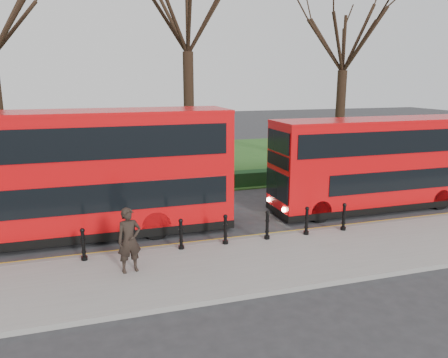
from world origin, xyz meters
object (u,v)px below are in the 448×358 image
object	(u,v)px
bollard_row	(225,230)
bus_lead	(71,175)
bus_rear	(382,164)
pedestrian	(129,240)

from	to	relation	value
bollard_row	bus_lead	distance (m)	5.92
bus_rear	pedestrian	distance (m)	12.06
bus_lead	bus_rear	world-z (taller)	bus_lead
bus_rear	pedestrian	bearing A→B (deg)	-161.73
bollard_row	pedestrian	bearing A→B (deg)	-159.23
bus_rear	bollard_row	bearing A→B (deg)	-162.79
pedestrian	bus_lead	bearing A→B (deg)	101.23
bus_lead	pedestrian	bearing A→B (deg)	-67.81
bollard_row	bus_rear	world-z (taller)	bus_rear
bus_lead	pedestrian	world-z (taller)	bus_lead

